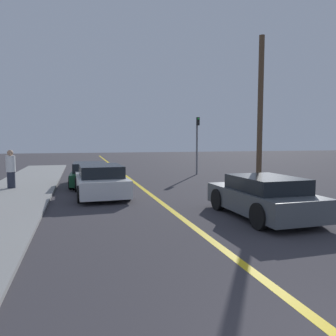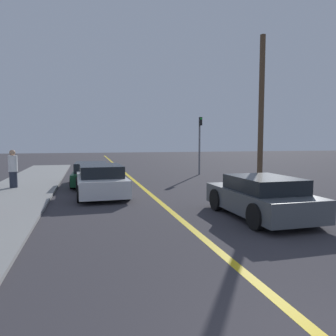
{
  "view_description": "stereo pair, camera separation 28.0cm",
  "coord_description": "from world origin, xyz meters",
  "px_view_note": "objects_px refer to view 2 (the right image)",
  "views": [
    {
      "loc": [
        -2.97,
        -2.1,
        2.36
      ],
      "look_at": [
        0.66,
        11.2,
        1.18
      ],
      "focal_mm": 35.0,
      "sensor_mm": 36.0,
      "label": 1
    },
    {
      "loc": [
        -2.7,
        -2.18,
        2.36
      ],
      "look_at": [
        0.66,
        11.2,
        1.18
      ],
      "focal_mm": 35.0,
      "sensor_mm": 36.0,
      "label": 2
    }
  ],
  "objects_px": {
    "car_ahead_center": "(101,181)",
    "car_far_distant": "(91,174)",
    "utility_pole": "(261,115)",
    "car_near_right_lane": "(261,197)",
    "pedestrian_by_sign": "(13,169)",
    "traffic_light": "(200,139)"
  },
  "relations": [
    {
      "from": "car_near_right_lane",
      "to": "car_ahead_center",
      "type": "xyz_separation_m",
      "value": [
        -4.55,
        5.21,
        0.02
      ]
    },
    {
      "from": "car_near_right_lane",
      "to": "car_far_distant",
      "type": "bearing_deg",
      "value": 118.08
    },
    {
      "from": "car_near_right_lane",
      "to": "car_ahead_center",
      "type": "relative_size",
      "value": 0.9
    },
    {
      "from": "car_far_distant",
      "to": "utility_pole",
      "type": "xyz_separation_m",
      "value": [
        7.35,
        -4.32,
        2.88
      ]
    },
    {
      "from": "pedestrian_by_sign",
      "to": "car_near_right_lane",
      "type": "bearing_deg",
      "value": -43.05
    },
    {
      "from": "car_ahead_center",
      "to": "car_near_right_lane",
      "type": "bearing_deg",
      "value": -51.13
    },
    {
      "from": "car_far_distant",
      "to": "pedestrian_by_sign",
      "type": "height_order",
      "value": "pedestrian_by_sign"
    },
    {
      "from": "car_ahead_center",
      "to": "traffic_light",
      "type": "xyz_separation_m",
      "value": [
        6.93,
        7.01,
        1.75
      ]
    },
    {
      "from": "car_near_right_lane",
      "to": "pedestrian_by_sign",
      "type": "xyz_separation_m",
      "value": [
        -8.51,
        7.95,
        0.36
      ]
    },
    {
      "from": "car_ahead_center",
      "to": "car_far_distant",
      "type": "relative_size",
      "value": 1.09
    },
    {
      "from": "car_far_distant",
      "to": "utility_pole",
      "type": "relative_size",
      "value": 0.61
    },
    {
      "from": "car_far_distant",
      "to": "traffic_light",
      "type": "xyz_separation_m",
      "value": [
        7.28,
        3.53,
        1.82
      ]
    },
    {
      "from": "car_ahead_center",
      "to": "utility_pole",
      "type": "xyz_separation_m",
      "value": [
        7.0,
        -0.83,
        2.82
      ]
    },
    {
      "from": "pedestrian_by_sign",
      "to": "utility_pole",
      "type": "distance_m",
      "value": 11.79
    },
    {
      "from": "car_near_right_lane",
      "to": "pedestrian_by_sign",
      "type": "distance_m",
      "value": 11.66
    },
    {
      "from": "car_near_right_lane",
      "to": "car_far_distant",
      "type": "relative_size",
      "value": 0.98
    },
    {
      "from": "car_far_distant",
      "to": "car_near_right_lane",
      "type": "bearing_deg",
      "value": -58.21
    },
    {
      "from": "car_far_distant",
      "to": "utility_pole",
      "type": "height_order",
      "value": "utility_pole"
    },
    {
      "from": "car_ahead_center",
      "to": "car_far_distant",
      "type": "xyz_separation_m",
      "value": [
        -0.35,
        3.48,
        -0.06
      ]
    },
    {
      "from": "car_ahead_center",
      "to": "pedestrian_by_sign",
      "type": "xyz_separation_m",
      "value": [
        -3.96,
        2.74,
        0.35
      ]
    },
    {
      "from": "car_near_right_lane",
      "to": "car_far_distant",
      "type": "distance_m",
      "value": 9.98
    },
    {
      "from": "pedestrian_by_sign",
      "to": "traffic_light",
      "type": "bearing_deg",
      "value": 21.42
    }
  ]
}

